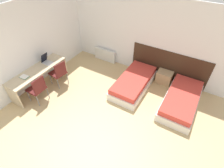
# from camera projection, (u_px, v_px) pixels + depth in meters

# --- Properties ---
(ground_plane) EXTENTS (20.00, 20.00, 0.00)m
(ground_plane) POSITION_uv_depth(u_px,v_px,m) (66.00, 152.00, 4.23)
(ground_plane) COLOR tan
(wall_back) EXTENTS (6.19, 0.05, 2.70)m
(wall_back) POSITION_uv_depth(u_px,v_px,m) (139.00, 36.00, 5.91)
(wall_back) COLOR white
(wall_back) RESTS_ON ground_plane
(wall_left) EXTENTS (0.05, 4.97, 2.70)m
(wall_left) POSITION_uv_depth(u_px,v_px,m) (39.00, 41.00, 5.62)
(wall_left) COLOR white
(wall_left) RESTS_ON ground_plane
(headboard_panel) EXTENTS (2.61, 0.03, 1.10)m
(headboard_panel) POSITION_uv_depth(u_px,v_px,m) (168.00, 66.00, 5.96)
(headboard_panel) COLOR #382316
(headboard_panel) RESTS_ON ground_plane
(bed_near_window) EXTENTS (0.94, 1.95, 0.43)m
(bed_near_window) POSITION_uv_depth(u_px,v_px,m) (134.00, 83.00, 5.85)
(bed_near_window) COLOR silver
(bed_near_window) RESTS_ON ground_plane
(bed_near_door) EXTENTS (0.94, 1.95, 0.43)m
(bed_near_door) POSITION_uv_depth(u_px,v_px,m) (181.00, 100.00, 5.24)
(bed_near_door) COLOR silver
(bed_near_door) RESTS_ON ground_plane
(nightstand) EXTENTS (0.51, 0.37, 0.44)m
(nightstand) POSITION_uv_depth(u_px,v_px,m) (164.00, 77.00, 6.04)
(nightstand) COLOR tan
(nightstand) RESTS_ON ground_plane
(radiator) EXTENTS (0.93, 0.12, 0.49)m
(radiator) POSITION_uv_depth(u_px,v_px,m) (105.00, 55.00, 7.08)
(radiator) COLOR silver
(radiator) RESTS_ON ground_plane
(desk) EXTENTS (0.60, 2.00, 0.72)m
(desk) POSITION_uv_depth(u_px,v_px,m) (38.00, 74.00, 5.62)
(desk) COLOR #C6B28E
(desk) RESTS_ON ground_plane
(chair_near_laptop) EXTENTS (0.52, 0.52, 0.92)m
(chair_near_laptop) POSITION_uv_depth(u_px,v_px,m) (59.00, 72.00, 5.77)
(chair_near_laptop) COLOR #511919
(chair_near_laptop) RESTS_ON ground_plane
(chair_near_notebook) EXTENTS (0.46, 0.46, 0.92)m
(chair_near_notebook) POSITION_uv_depth(u_px,v_px,m) (37.00, 88.00, 5.19)
(chair_near_notebook) COLOR #511919
(chair_near_notebook) RESTS_ON ground_plane
(laptop) EXTENTS (0.34, 0.24, 0.33)m
(laptop) POSITION_uv_depth(u_px,v_px,m) (46.00, 61.00, 5.78)
(laptop) COLOR silver
(laptop) RESTS_ON desk
(open_notebook) EXTENTS (0.28, 0.21, 0.02)m
(open_notebook) POSITION_uv_depth(u_px,v_px,m) (24.00, 77.00, 5.25)
(open_notebook) COLOR #236B3D
(open_notebook) RESTS_ON desk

